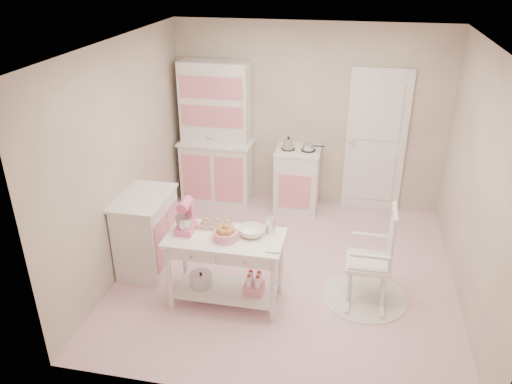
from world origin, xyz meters
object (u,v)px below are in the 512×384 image
(rocking_chair, at_px, (369,255))
(work_table, at_px, (226,269))
(hutch, at_px, (215,134))
(base_cabinet, at_px, (147,232))
(stand_mixer, at_px, (185,217))
(stove, at_px, (297,180))
(bread_basket, at_px, (226,235))

(rocking_chair, relative_size, work_table, 0.92)
(hutch, bearing_deg, base_cabinet, -100.16)
(base_cabinet, relative_size, stand_mixer, 2.71)
(hutch, xyz_separation_m, rocking_chair, (2.20, -1.98, -0.49))
(stove, relative_size, bread_basket, 3.68)
(hutch, bearing_deg, stand_mixer, -82.15)
(rocking_chair, relative_size, stand_mixer, 3.24)
(work_table, relative_size, stand_mixer, 3.53)
(rocking_chair, distance_m, work_table, 1.51)
(stove, bearing_deg, base_cabinet, -130.32)
(hutch, height_order, stand_mixer, hutch)
(work_table, bearing_deg, hutch, 107.61)
(bread_basket, bearing_deg, work_table, 111.80)
(hutch, distance_m, work_table, 2.52)
(stove, height_order, rocking_chair, rocking_chair)
(base_cabinet, height_order, work_table, base_cabinet)
(hutch, height_order, work_table, hutch)
(base_cabinet, bearing_deg, bread_basket, -25.42)
(hutch, xyz_separation_m, stand_mixer, (0.32, -2.30, -0.07))
(stove, bearing_deg, rocking_chair, -62.65)
(base_cabinet, bearing_deg, work_table, -23.62)
(bread_basket, bearing_deg, stand_mixer, 170.96)
(stove, relative_size, stand_mixer, 2.71)
(rocking_chair, bearing_deg, stand_mixer, -169.28)
(stove, bearing_deg, hutch, 177.61)
(base_cabinet, height_order, bread_basket, base_cabinet)
(hutch, distance_m, bread_basket, 2.50)
(work_table, bearing_deg, stand_mixer, 177.27)
(rocking_chair, xyz_separation_m, work_table, (-1.46, -0.35, -0.15))
(base_cabinet, distance_m, rocking_chair, 2.53)
(stand_mixer, bearing_deg, base_cabinet, 146.02)
(base_cabinet, relative_size, rocking_chair, 0.84)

